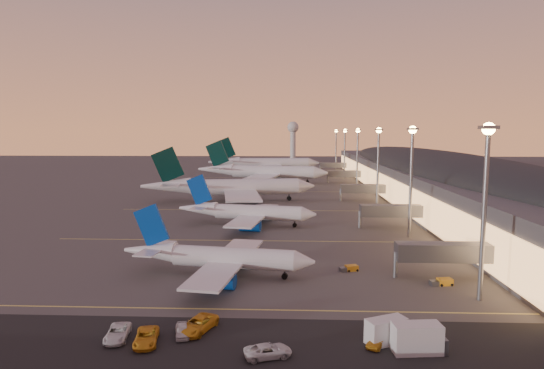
{
  "coord_description": "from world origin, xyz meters",
  "views": [
    {
      "loc": [
        8.18,
        -105.47,
        24.63
      ],
      "look_at": [
        2.0,
        45.0,
        7.0
      ],
      "focal_mm": 30.0,
      "sensor_mm": 36.0,
      "label": 1
    }
  ],
  "objects_px": {
    "airliner_wide_near": "(230,187)",
    "service_van_e": "(268,351)",
    "radar_tower": "(293,135)",
    "catering_truck_a": "(388,331)",
    "airliner_narrow_north": "(246,212)",
    "airliner_narrow_south": "(217,257)",
    "catering_truck_b": "(420,339)",
    "baggage_tug_b": "(442,282)",
    "service_van_c": "(182,330)",
    "service_van_a": "(118,333)",
    "service_van_f": "(378,340)",
    "airliner_wide_mid": "(262,172)",
    "airliner_wide_far": "(264,163)",
    "service_van_b": "(146,337)",
    "baggage_tug_a": "(349,268)",
    "service_van_d": "(198,324)"
  },
  "relations": [
    {
      "from": "airliner_wide_near",
      "to": "service_van_e",
      "type": "relative_size",
      "value": 11.58
    },
    {
      "from": "radar_tower",
      "to": "catering_truck_a",
      "type": "relative_size",
      "value": 5.78
    },
    {
      "from": "airliner_narrow_north",
      "to": "service_van_e",
      "type": "distance_m",
      "value": 70.99
    },
    {
      "from": "airliner_narrow_south",
      "to": "catering_truck_b",
      "type": "height_order",
      "value": "airliner_narrow_south"
    },
    {
      "from": "baggage_tug_b",
      "to": "service_van_c",
      "type": "height_order",
      "value": "service_van_c"
    },
    {
      "from": "service_van_c",
      "to": "service_van_a",
      "type": "bearing_deg",
      "value": 173.57
    },
    {
      "from": "airliner_wide_near",
      "to": "service_van_c",
      "type": "height_order",
      "value": "airliner_wide_near"
    },
    {
      "from": "airliner_narrow_north",
      "to": "service_van_f",
      "type": "relative_size",
      "value": 9.31
    },
    {
      "from": "service_van_e",
      "to": "airliner_wide_mid",
      "type": "bearing_deg",
      "value": -13.82
    },
    {
      "from": "catering_truck_b",
      "to": "airliner_wide_far",
      "type": "bearing_deg",
      "value": 91.87
    },
    {
      "from": "service_van_b",
      "to": "airliner_narrow_north",
      "type": "bearing_deg",
      "value": 75.31
    },
    {
      "from": "airliner_wide_mid",
      "to": "airliner_wide_far",
      "type": "relative_size",
      "value": 0.95
    },
    {
      "from": "baggage_tug_a",
      "to": "service_van_d",
      "type": "bearing_deg",
      "value": -147.87
    },
    {
      "from": "service_van_c",
      "to": "service_van_f",
      "type": "relative_size",
      "value": 1.03
    },
    {
      "from": "baggage_tug_b",
      "to": "service_van_d",
      "type": "relative_size",
      "value": 0.6
    },
    {
      "from": "airliner_narrow_south",
      "to": "baggage_tug_a",
      "type": "distance_m",
      "value": 23.51
    },
    {
      "from": "airliner_wide_far",
      "to": "service_van_c",
      "type": "distance_m",
      "value": 220.4
    },
    {
      "from": "service_van_a",
      "to": "service_van_f",
      "type": "relative_size",
      "value": 1.34
    },
    {
      "from": "airliner_wide_near",
      "to": "service_van_b",
      "type": "relative_size",
      "value": 11.02
    },
    {
      "from": "radar_tower",
      "to": "catering_truck_b",
      "type": "height_order",
      "value": "radar_tower"
    },
    {
      "from": "airliner_wide_near",
      "to": "service_van_e",
      "type": "bearing_deg",
      "value": -89.45
    },
    {
      "from": "airliner_narrow_north",
      "to": "baggage_tug_a",
      "type": "bearing_deg",
      "value": -51.07
    },
    {
      "from": "airliner_narrow_south",
      "to": "baggage_tug_b",
      "type": "distance_m",
      "value": 37.36
    },
    {
      "from": "catering_truck_b",
      "to": "radar_tower",
      "type": "bearing_deg",
      "value": 86.45
    },
    {
      "from": "airliner_wide_near",
      "to": "radar_tower",
      "type": "xyz_separation_m",
      "value": [
        23.15,
        207.71,
        16.85
      ]
    },
    {
      "from": "baggage_tug_a",
      "to": "service_van_c",
      "type": "bearing_deg",
      "value": -148.44
    },
    {
      "from": "airliner_narrow_north",
      "to": "service_van_b",
      "type": "distance_m",
      "value": 67.95
    },
    {
      "from": "baggage_tug_b",
      "to": "baggage_tug_a",
      "type": "bearing_deg",
      "value": 145.04
    },
    {
      "from": "service_van_b",
      "to": "baggage_tug_b",
      "type": "bearing_deg",
      "value": 17.8
    },
    {
      "from": "service_van_b",
      "to": "service_van_d",
      "type": "height_order",
      "value": "service_van_d"
    },
    {
      "from": "baggage_tug_a",
      "to": "service_van_a",
      "type": "distance_m",
      "value": 41.77
    },
    {
      "from": "airliner_wide_near",
      "to": "baggage_tug_a",
      "type": "distance_m",
      "value": 85.28
    },
    {
      "from": "airliner_wide_mid",
      "to": "baggage_tug_a",
      "type": "distance_m",
      "value": 140.78
    },
    {
      "from": "airliner_wide_mid",
      "to": "airliner_wide_far",
      "type": "distance_m",
      "value": 55.01
    },
    {
      "from": "service_van_d",
      "to": "baggage_tug_a",
      "type": "bearing_deg",
      "value": 70.15
    },
    {
      "from": "airliner_wide_near",
      "to": "service_van_b",
      "type": "distance_m",
      "value": 108.1
    },
    {
      "from": "service_van_d",
      "to": "service_van_f",
      "type": "xyz_separation_m",
      "value": [
        21.52,
        -2.94,
        -0.18
      ]
    },
    {
      "from": "service_van_b",
      "to": "service_van_c",
      "type": "bearing_deg",
      "value": 19.79
    },
    {
      "from": "airliner_wide_near",
      "to": "service_van_a",
      "type": "distance_m",
      "value": 106.97
    },
    {
      "from": "baggage_tug_b",
      "to": "service_van_b",
      "type": "height_order",
      "value": "service_van_b"
    },
    {
      "from": "service_van_f",
      "to": "baggage_tug_a",
      "type": "bearing_deg",
      "value": 121.97
    },
    {
      "from": "airliner_narrow_south",
      "to": "airliner_wide_far",
      "type": "bearing_deg",
      "value": 99.2
    },
    {
      "from": "radar_tower",
      "to": "catering_truck_a",
      "type": "height_order",
      "value": "radar_tower"
    },
    {
      "from": "airliner_wide_far",
      "to": "service_van_d",
      "type": "bearing_deg",
      "value": -93.55
    },
    {
      "from": "baggage_tug_b",
      "to": "catering_truck_b",
      "type": "distance_m",
      "value": 25.01
    },
    {
      "from": "airliner_wide_near",
      "to": "airliner_wide_mid",
      "type": "bearing_deg",
      "value": 73.71
    },
    {
      "from": "airliner_wide_mid",
      "to": "service_van_c",
      "type": "height_order",
      "value": "airliner_wide_mid"
    },
    {
      "from": "catering_truck_b",
      "to": "service_van_b",
      "type": "relative_size",
      "value": 1.11
    },
    {
      "from": "catering_truck_a",
      "to": "radar_tower",
      "type": "bearing_deg",
      "value": 67.04
    },
    {
      "from": "service_van_e",
      "to": "catering_truck_b",
      "type": "bearing_deg",
      "value": -101.62
    }
  ]
}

